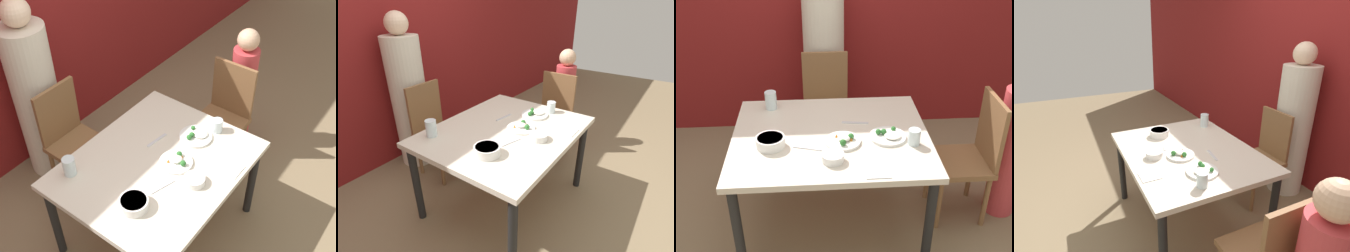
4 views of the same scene
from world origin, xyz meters
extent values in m
plane|color=#847051|center=(0.00, 0.00, 0.00)|extent=(10.00, 10.00, 0.00)
cube|color=maroon|center=(0.00, 1.46, 1.35)|extent=(10.00, 0.06, 2.70)
cube|color=beige|center=(0.00, 0.00, 0.71)|extent=(1.26, 1.03, 0.04)
cylinder|color=black|center=(-0.57, -0.46, 0.35)|extent=(0.06, 0.06, 0.69)
cylinder|color=black|center=(0.57, -0.46, 0.35)|extent=(0.06, 0.06, 0.69)
cylinder|color=black|center=(-0.57, 0.46, 0.35)|extent=(0.06, 0.06, 0.69)
cylinder|color=black|center=(0.57, 0.46, 0.35)|extent=(0.06, 0.06, 0.69)
cube|color=brown|center=(-0.01, 0.79, 0.44)|extent=(0.40, 0.40, 0.04)
cube|color=brown|center=(-0.01, 0.97, 0.70)|extent=(0.38, 0.03, 0.47)
cylinder|color=brown|center=(-0.17, 0.62, 0.21)|extent=(0.04, 0.04, 0.42)
cylinder|color=brown|center=(0.16, 0.62, 0.21)|extent=(0.04, 0.04, 0.42)
cylinder|color=brown|center=(-0.17, 0.95, 0.21)|extent=(0.04, 0.04, 0.42)
cylinder|color=brown|center=(0.16, 0.95, 0.21)|extent=(0.04, 0.04, 0.42)
cube|color=brown|center=(0.90, 0.04, 0.44)|extent=(0.40, 0.40, 0.04)
cube|color=brown|center=(1.09, 0.04, 0.70)|extent=(0.03, 0.38, 0.47)
cylinder|color=brown|center=(0.74, 0.20, 0.21)|extent=(0.04, 0.04, 0.42)
cylinder|color=brown|center=(0.74, -0.13, 0.21)|extent=(0.04, 0.04, 0.42)
cylinder|color=brown|center=(1.07, 0.20, 0.21)|extent=(0.04, 0.04, 0.42)
cylinder|color=brown|center=(1.07, -0.13, 0.21)|extent=(0.04, 0.04, 0.42)
cylinder|color=beige|center=(-0.01, 1.20, 0.68)|extent=(0.35, 0.35, 1.35)
sphere|color=beige|center=(-0.01, 1.20, 1.46)|extent=(0.21, 0.21, 0.21)
cylinder|color=#C63D42|center=(1.25, 0.04, 0.49)|extent=(0.22, 0.22, 0.98)
sphere|color=#DBAD89|center=(1.25, 0.04, 1.07)|extent=(0.18, 0.18, 0.18)
cylinder|color=white|center=(-0.37, -0.12, 0.76)|extent=(0.18, 0.18, 0.06)
cylinder|color=#BC5123|center=(-0.37, -0.12, 0.79)|extent=(0.16, 0.16, 0.01)
cylinder|color=white|center=(0.36, -0.07, 0.74)|extent=(0.23, 0.23, 0.02)
ellipsoid|color=white|center=(0.39, -0.09, 0.76)|extent=(0.11, 0.11, 0.02)
sphere|color=#2D702D|center=(0.34, -0.05, 0.77)|extent=(0.04, 0.04, 0.04)
sphere|color=#2D702D|center=(0.41, -0.01, 0.76)|extent=(0.03, 0.03, 0.03)
sphere|color=#2D702D|center=(0.30, -0.05, 0.77)|extent=(0.04, 0.04, 0.04)
cylinder|color=white|center=(0.07, -0.10, 0.74)|extent=(0.22, 0.22, 0.02)
ellipsoid|color=white|center=(0.08, -0.10, 0.76)|extent=(0.08, 0.08, 0.03)
sphere|color=#2D702D|center=(0.12, -0.09, 0.77)|extent=(0.04, 0.04, 0.04)
sphere|color=#2D702D|center=(0.07, -0.16, 0.77)|extent=(0.04, 0.04, 0.04)
cone|color=orange|center=(0.12, -0.11, 0.76)|extent=(0.02, 0.02, 0.02)
cone|color=orange|center=(0.03, -0.07, 0.76)|extent=(0.02, 0.02, 0.02)
cylinder|color=white|center=(0.00, -0.30, 0.75)|extent=(0.13, 0.13, 0.05)
cylinder|color=white|center=(0.00, -0.30, 0.78)|extent=(0.12, 0.12, 0.01)
cylinder|color=silver|center=(0.51, -0.15, 0.78)|extent=(0.08, 0.08, 0.10)
cylinder|color=silver|center=(-0.41, 0.39, 0.79)|extent=(0.08, 0.08, 0.13)
cube|color=white|center=(0.25, -0.42, 0.73)|extent=(0.14, 0.14, 0.01)
cube|color=silver|center=(0.17, 0.13, 0.73)|extent=(0.18, 0.04, 0.01)
cube|color=silver|center=(-0.15, -0.16, 0.73)|extent=(0.18, 0.07, 0.01)
camera|label=1|loc=(-1.53, -1.23, 2.74)|focal=45.00mm
camera|label=2|loc=(-1.52, -1.07, 1.69)|focal=28.00mm
camera|label=3|loc=(-0.08, -2.32, 2.14)|focal=45.00mm
camera|label=4|loc=(1.76, -0.88, 1.73)|focal=28.00mm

